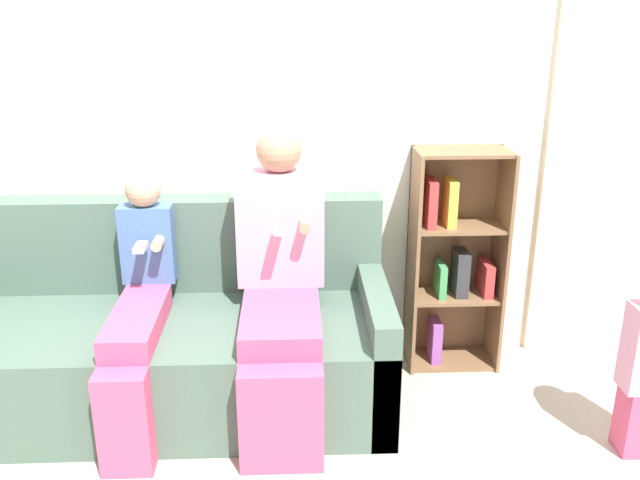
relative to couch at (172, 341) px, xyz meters
The scene contains 7 objects.
ground_plane 0.73m from the couch, 59.62° to the right, with size 14.00×14.00×0.00m, color #B2A893.
back_wall 1.13m from the couch, 55.32° to the left, with size 10.00×0.06×2.55m.
curtain_panel 2.54m from the couch, 10.42° to the left, with size 0.83×0.04×2.34m.
couch is the anchor object (origin of this frame).
adult_seated 0.67m from the couch, 10.88° to the right, with size 0.42×0.86×1.35m.
child_seated 0.33m from the couch, 123.22° to the right, with size 0.26×0.87×1.14m.
bookshelf 1.52m from the couch, 12.75° to the left, with size 0.48×0.29×1.20m.
Camera 1 is at (0.27, -2.44, 1.90)m, focal length 38.00 mm.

